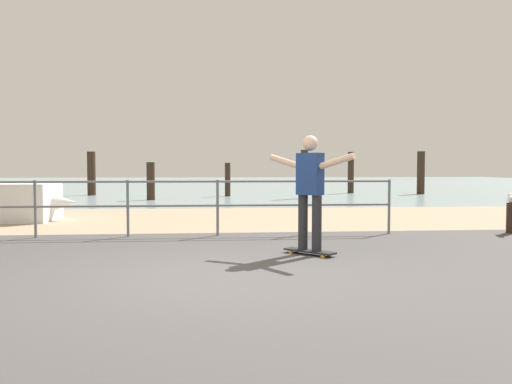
# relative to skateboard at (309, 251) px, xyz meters

# --- Properties ---
(ground_plane) EXTENTS (24.00, 10.00, 0.04)m
(ground_plane) POSITION_rel_skateboard_xyz_m (-1.44, -2.40, -0.07)
(ground_plane) COLOR #474444
(ground_plane) RESTS_ON ground
(beach_strip) EXTENTS (24.00, 6.00, 0.04)m
(beach_strip) POSITION_rel_skateboard_xyz_m (-1.44, 5.60, -0.07)
(beach_strip) COLOR tan
(beach_strip) RESTS_ON ground
(sea_surface) EXTENTS (72.00, 50.00, 0.04)m
(sea_surface) POSITION_rel_skateboard_xyz_m (-1.44, 33.60, -0.07)
(sea_surface) COLOR #849EA3
(sea_surface) RESTS_ON ground
(railing_fence) EXTENTS (9.79, 0.05, 1.05)m
(railing_fence) POSITION_rel_skateboard_xyz_m (-2.91, 2.20, 0.63)
(railing_fence) COLOR slate
(railing_fence) RESTS_ON ground
(skateboard) EXTENTS (0.70, 0.71, 0.08)m
(skateboard) POSITION_rel_skateboard_xyz_m (0.00, 0.00, 0.00)
(skateboard) COLOR black
(skateboard) RESTS_ON ground
(skateboarder) EXTENTS (1.07, 1.10, 1.65)m
(skateboarder) POSITION_rel_skateboard_xyz_m (-0.00, -0.00, 0.95)
(skateboarder) COLOR #26262B
(skateboarder) RESTS_ON skateboard
(bollard_short) EXTENTS (0.18, 0.18, 0.60)m
(bollard_short) POSITION_rel_skateboard_xyz_m (4.33, 2.09, 0.23)
(bollard_short) COLOR #332319
(bollard_short) RESTS_ON ground
(seagull) EXTENTS (0.25, 0.47, 0.18)m
(seagull) POSITION_rel_skateboard_xyz_m (4.34, 2.10, 0.61)
(seagull) COLOR white
(seagull) RESTS_ON bollard_short
(groyne_post_0) EXTENTS (0.37, 0.37, 1.99)m
(groyne_post_0) POSITION_rel_skateboard_xyz_m (-6.75, 16.64, 0.93)
(groyne_post_0) COLOR #332319
(groyne_post_0) RESTS_ON ground
(groyne_post_1) EXTENTS (0.32, 0.32, 1.48)m
(groyne_post_1) POSITION_rel_skateboard_xyz_m (-3.70, 12.94, 0.67)
(groyne_post_1) COLOR #332319
(groyne_post_1) RESTS_ON ground
(groyne_post_2) EXTENTS (0.24, 0.24, 1.48)m
(groyne_post_2) POSITION_rel_skateboard_xyz_m (-0.64, 15.26, 0.67)
(groyne_post_2) COLOR #332319
(groyne_post_2) RESTS_ON ground
(groyne_post_3) EXTENTS (0.30, 0.30, 1.99)m
(groyne_post_3) POSITION_rel_skateboard_xyz_m (2.41, 13.43, 0.93)
(groyne_post_3) COLOR #332319
(groyne_post_3) RESTS_ON ground
(groyne_post_4) EXTENTS (0.30, 0.30, 2.03)m
(groyne_post_4) POSITION_rel_skateboard_xyz_m (5.47, 17.48, 0.95)
(groyne_post_4) COLOR #332319
(groyne_post_4) RESTS_ON ground
(groyne_post_5) EXTENTS (0.36, 0.36, 2.04)m
(groyne_post_5) POSITION_rel_skateboard_xyz_m (8.52, 16.30, 0.95)
(groyne_post_5) COLOR #332319
(groyne_post_5) RESTS_ON ground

